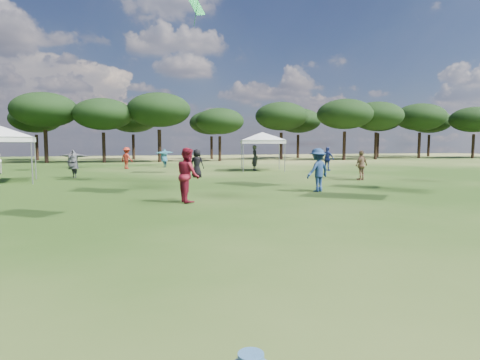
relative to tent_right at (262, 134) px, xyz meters
name	(u,v)px	position (x,y,z in m)	size (l,w,h in m)	color
tree_line	(149,114)	(-6.61, 20.14, 2.69)	(108.78, 17.63, 7.77)	black
tent_right	(262,134)	(0.00, 0.00, 0.00)	(6.12, 6.12, 3.16)	gray
festival_crowd	(90,163)	(-11.81, -3.96, -1.84)	(30.80, 22.27, 1.91)	#A72A1B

